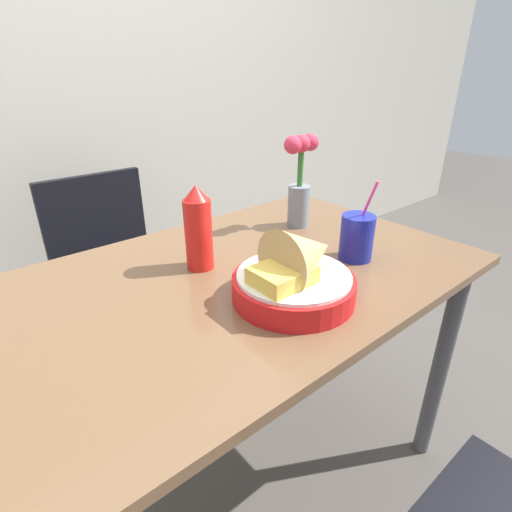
{
  "coord_description": "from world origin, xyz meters",
  "views": [
    {
      "loc": [
        -0.53,
        -0.69,
        1.2
      ],
      "look_at": [
        0.01,
        -0.05,
        0.8
      ],
      "focal_mm": 28.0,
      "sensor_mm": 36.0,
      "label": 1
    }
  ],
  "objects_px": {
    "drink_cup": "(357,239)",
    "flower_vase": "(300,181)",
    "food_basket": "(298,273)",
    "ketchup_bottle": "(198,229)",
    "chair_far_window": "(110,261)"
  },
  "relations": [
    {
      "from": "ketchup_bottle",
      "to": "drink_cup",
      "type": "distance_m",
      "value": 0.4
    },
    {
      "from": "food_basket",
      "to": "drink_cup",
      "type": "xyz_separation_m",
      "value": [
        0.26,
        0.04,
        -0.0
      ]
    },
    {
      "from": "chair_far_window",
      "to": "drink_cup",
      "type": "bearing_deg",
      "value": -70.14
    },
    {
      "from": "chair_far_window",
      "to": "flower_vase",
      "type": "bearing_deg",
      "value": -59.2
    },
    {
      "from": "food_basket",
      "to": "flower_vase",
      "type": "relative_size",
      "value": 0.95
    },
    {
      "from": "chair_far_window",
      "to": "drink_cup",
      "type": "relative_size",
      "value": 3.92
    },
    {
      "from": "food_basket",
      "to": "ketchup_bottle",
      "type": "bearing_deg",
      "value": 107.56
    },
    {
      "from": "chair_far_window",
      "to": "drink_cup",
      "type": "distance_m",
      "value": 1.02
    },
    {
      "from": "drink_cup",
      "to": "ketchup_bottle",
      "type": "bearing_deg",
      "value": 147.34
    },
    {
      "from": "chair_far_window",
      "to": "ketchup_bottle",
      "type": "distance_m",
      "value": 0.78
    },
    {
      "from": "ketchup_bottle",
      "to": "flower_vase",
      "type": "distance_m",
      "value": 0.4
    },
    {
      "from": "food_basket",
      "to": "chair_far_window",
      "type": "bearing_deg",
      "value": 94.49
    },
    {
      "from": "drink_cup",
      "to": "flower_vase",
      "type": "bearing_deg",
      "value": 77.75
    },
    {
      "from": "food_basket",
      "to": "ketchup_bottle",
      "type": "height_order",
      "value": "ketchup_bottle"
    },
    {
      "from": "drink_cup",
      "to": "food_basket",
      "type": "bearing_deg",
      "value": -171.01
    }
  ]
}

